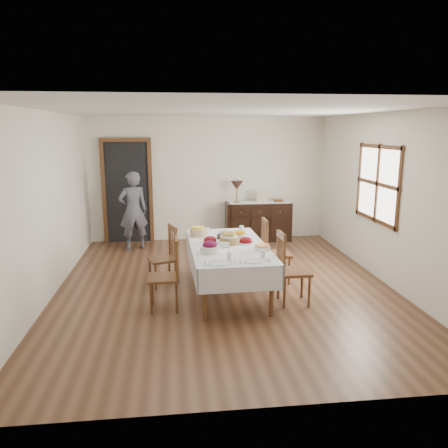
{
  "coord_description": "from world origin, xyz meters",
  "views": [
    {
      "loc": [
        -0.74,
        -6.27,
        2.34
      ],
      "look_at": [
        0.0,
        0.1,
        0.95
      ],
      "focal_mm": 35.0,
      "sensor_mm": 36.0,
      "label": 1
    }
  ],
  "objects": [
    {
      "name": "ham_platter_a",
      "position": [
        -0.23,
        -0.1,
        0.75
      ],
      "size": [
        0.28,
        0.28,
        0.11
      ],
      "color": "silver",
      "rests_on": "dining_table"
    },
    {
      "name": "casserole_dish",
      "position": [
        0.45,
        -0.59,
        0.76
      ],
      "size": [
        0.22,
        0.22,
        0.07
      ],
      "color": "silver",
      "rests_on": "dining_table"
    },
    {
      "name": "picture_frame",
      "position": [
        1.11,
        2.69,
        0.97
      ],
      "size": [
        0.22,
        0.08,
        0.28
      ],
      "color": "#C3B591",
      "rests_on": "sideboard"
    },
    {
      "name": "beet_bowl",
      "position": [
        -0.27,
        -0.64,
        0.79
      ],
      "size": [
        0.27,
        0.27,
        0.16
      ],
      "color": "silver",
      "rests_on": "dining_table"
    },
    {
      "name": "chair_right_far",
      "position": [
        0.77,
        0.13,
        0.51
      ],
      "size": [
        0.43,
        0.43,
        1.0
      ],
      "rotation": [
        0.0,
        0.0,
        1.55
      ],
      "color": "brown",
      "rests_on": "ground"
    },
    {
      "name": "chair_left_near",
      "position": [
        -0.85,
        -0.76,
        0.49
      ],
      "size": [
        0.41,
        0.41,
        0.97
      ],
      "rotation": [
        0.0,
        0.0,
        -1.58
      ],
      "color": "brown",
      "rests_on": "ground"
    },
    {
      "name": "person",
      "position": [
        -1.54,
        2.32,
        0.83
      ],
      "size": [
        0.6,
        0.48,
        1.66
      ],
      "primitive_type": "imported",
      "rotation": [
        0.0,
        0.0,
        3.46
      ],
      "color": "#51515D",
      "rests_on": "ground"
    },
    {
      "name": "glass_far_a",
      "position": [
        -0.23,
        0.41,
        0.78
      ],
      "size": [
        0.06,
        0.06,
        0.1
      ],
      "color": "white",
      "rests_on": "dining_table"
    },
    {
      "name": "dining_table",
      "position": [
        0.01,
        -0.27,
        0.64
      ],
      "size": [
        1.13,
        2.14,
        0.73
      ],
      "rotation": [
        0.0,
        0.0,
        0.03
      ],
      "color": "white",
      "rests_on": "ground"
    },
    {
      "name": "carrot_bowl",
      "position": [
        0.24,
        0.13,
        0.77
      ],
      "size": [
        0.23,
        0.23,
        0.09
      ],
      "color": "silver",
      "rests_on": "dining_table"
    },
    {
      "name": "glass_far_b",
      "position": [
        0.32,
        0.46,
        0.78
      ],
      "size": [
        0.07,
        0.07,
        0.11
      ],
      "color": "white",
      "rests_on": "dining_table"
    },
    {
      "name": "butter_dish",
      "position": [
        -0.06,
        -0.41,
        0.76
      ],
      "size": [
        0.14,
        0.09,
        0.07
      ],
      "color": "silver",
      "rests_on": "dining_table"
    },
    {
      "name": "sideboard",
      "position": [
        1.04,
        2.72,
        0.42
      ],
      "size": [
        1.38,
        0.5,
        0.83
      ],
      "color": "black",
      "rests_on": "ground"
    },
    {
      "name": "ham_platter_b",
      "position": [
        0.28,
        -0.22,
        0.76
      ],
      "size": [
        0.27,
        0.27,
        0.11
      ],
      "color": "silver",
      "rests_on": "dining_table"
    },
    {
      "name": "deco_bowl",
      "position": [
        1.47,
        2.73,
        0.86
      ],
      "size": [
        0.2,
        0.2,
        0.06
      ],
      "color": "brown",
      "rests_on": "sideboard"
    },
    {
      "name": "egg_basket",
      "position": [
        0.03,
        0.12,
        0.76
      ],
      "size": [
        0.27,
        0.27,
        0.11
      ],
      "color": "black",
      "rests_on": "dining_table"
    },
    {
      "name": "ground",
      "position": [
        0.0,
        0.0,
        0.0
      ],
      "size": [
        6.0,
        6.0,
        0.0
      ],
      "primitive_type": "plane",
      "color": "brown"
    },
    {
      "name": "setting_left",
      "position": [
        -0.17,
        -1.1,
        0.75
      ],
      "size": [
        0.42,
        0.31,
        0.1
      ],
      "color": "silver",
      "rests_on": "dining_table"
    },
    {
      "name": "pineapple_bowl",
      "position": [
        -0.38,
        0.3,
        0.79
      ],
      "size": [
        0.26,
        0.26,
        0.15
      ],
      "color": "#D5AF89",
      "rests_on": "dining_table"
    },
    {
      "name": "bread_basket",
      "position": [
        0.03,
        -0.23,
        0.81
      ],
      "size": [
        0.27,
        0.27,
        0.18
      ],
      "color": "olive",
      "rests_on": "dining_table"
    },
    {
      "name": "setting_right",
      "position": [
        0.28,
        -1.05,
        0.75
      ],
      "size": [
        0.42,
        0.31,
        0.1
      ],
      "color": "silver",
      "rests_on": "dining_table"
    },
    {
      "name": "table_lamp",
      "position": [
        0.58,
        2.72,
        1.18
      ],
      "size": [
        0.26,
        0.26,
        0.46
      ],
      "color": "olive",
      "rests_on": "sideboard"
    },
    {
      "name": "chair_left_far",
      "position": [
        -0.89,
        0.17,
        0.47
      ],
      "size": [
        0.48,
        0.48,
        0.92
      ],
      "rotation": [
        0.0,
        0.0,
        -1.26
      ],
      "color": "brown",
      "rests_on": "ground"
    },
    {
      "name": "chair_right_near",
      "position": [
        0.81,
        -0.76,
        0.51
      ],
      "size": [
        0.42,
        0.42,
        1.0
      ],
      "rotation": [
        0.0,
        0.0,
        1.57
      ],
      "color": "brown",
      "rests_on": "ground"
    },
    {
      "name": "room_shell",
      "position": [
        -0.15,
        0.42,
        1.64
      ],
      "size": [
        5.02,
        6.02,
        2.65
      ],
      "color": "white",
      "rests_on": "ground"
    },
    {
      "name": "runner",
      "position": [
        1.07,
        2.71,
        0.83
      ],
      "size": [
        1.3,
        0.35,
        0.01
      ],
      "color": "white",
      "rests_on": "sideboard"
    }
  ]
}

